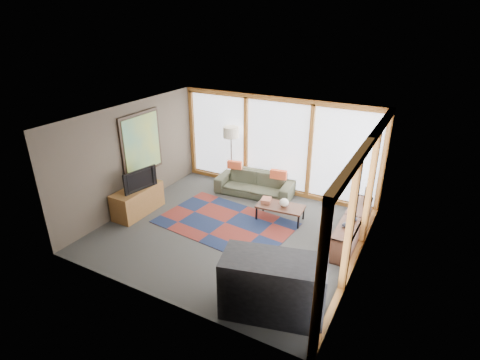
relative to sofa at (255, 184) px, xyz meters
The scene contains 17 objects.
ground 2.01m from the sofa, 78.74° to the right, with size 5.50×5.50×0.00m, color #2F2F2C.
room_envelope 2.06m from the sofa, 57.52° to the right, with size 5.52×5.02×2.62m.
rug 1.74m from the sofa, 87.15° to the right, with size 3.02×1.94×0.01m, color maroon.
sofa is the anchor object (origin of this frame).
pillow_left 0.76m from the sofa, behind, with size 0.40×0.12×0.22m, color #DD532C.
pillow_right 0.80m from the sofa, ahead, with size 0.42×0.13×0.23m, color #DD532C.
floor_lamp 1.06m from the sofa, 163.16° to the left, with size 0.43×0.43×1.70m, color #2F2117, non-canonical shape.
coffee_table 1.49m from the sofa, 39.73° to the right, with size 1.09×0.55×0.36m, color black, non-canonical shape.
book_stack 1.20m from the sofa, 50.44° to the right, with size 0.22×0.27×0.09m, color brown.
vase 1.54m from the sofa, 37.24° to the right, with size 0.22×0.22×0.19m, color beige.
bookshelf 2.98m from the sofa, 19.09° to the right, with size 0.40×2.22×0.56m, color black, non-canonical shape.
bowl_a 3.19m from the sofa, 28.33° to the right, with size 0.19×0.19×0.09m, color black.
bowl_b 3.10m from the sofa, 22.04° to the right, with size 0.15×0.15×0.07m, color black.
shelf_picture 3.00m from the sofa, ahead, with size 0.04×0.35×0.46m, color black.
tv_console 3.06m from the sofa, 131.81° to the right, with size 0.55×1.31×0.66m, color brown.
television 3.06m from the sofa, 130.85° to the right, with size 0.90×0.12×0.52m, color black.
bar_counter 4.40m from the sofa, 59.92° to the right, with size 1.63×0.76×1.03m, color black.
Camera 1 is at (3.60, -6.27, 4.47)m, focal length 28.00 mm.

